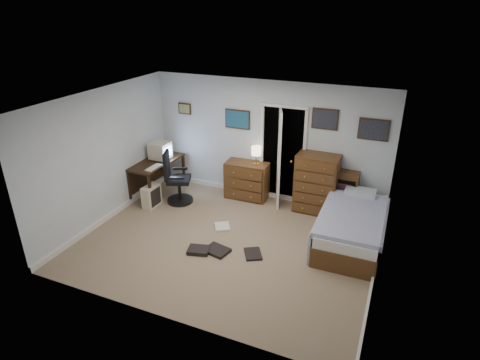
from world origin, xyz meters
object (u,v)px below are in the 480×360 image
object	(u,v)px
office_chair	(176,183)
tall_dresser	(316,184)
bed	(352,226)
low_dresser	(247,180)
computer_desk	(153,168)

from	to	relation	value
office_chair	tall_dresser	xyz separation A→B (m)	(2.77, 0.74, 0.17)
tall_dresser	bed	bearing A→B (deg)	-45.33
office_chair	bed	bearing A→B (deg)	-24.28
tall_dresser	low_dresser	bearing A→B (deg)	-179.95
low_dresser	tall_dresser	size ratio (longest dim) A/B	0.75
office_chair	tall_dresser	size ratio (longest dim) A/B	0.93
low_dresser	tall_dresser	bearing A→B (deg)	-3.61
tall_dresser	computer_desk	bearing A→B (deg)	-169.63
tall_dresser	bed	world-z (taller)	tall_dresser
tall_dresser	bed	distance (m)	1.26
computer_desk	office_chair	size ratio (longest dim) A/B	1.22
low_dresser	tall_dresser	xyz separation A→B (m)	(1.49, -0.02, 0.20)
computer_desk	office_chair	distance (m)	0.70
tall_dresser	bed	xyz separation A→B (m)	(0.85, -0.89, -0.28)
low_dresser	bed	distance (m)	2.51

